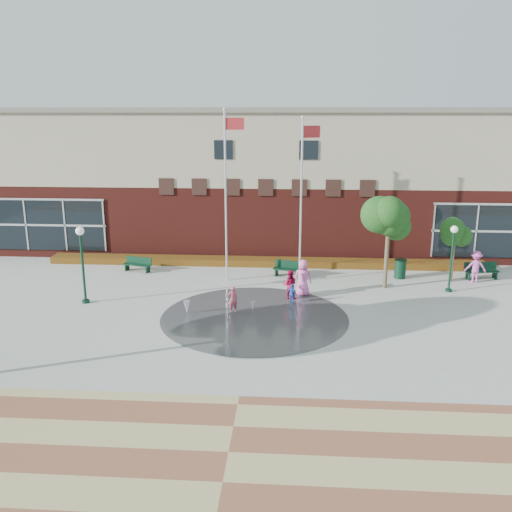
# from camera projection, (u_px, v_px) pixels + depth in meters

# --- Properties ---
(ground) EXTENTS (120.00, 120.00, 0.00)m
(ground) POSITION_uv_depth(u_px,v_px,m) (249.00, 345.00, 21.39)
(ground) COLOR #666056
(ground) RESTS_ON ground
(plaza_concrete) EXTENTS (46.00, 18.00, 0.01)m
(plaza_concrete) POSITION_uv_depth(u_px,v_px,m) (256.00, 310.00, 25.25)
(plaza_concrete) COLOR #A8A8A0
(plaza_concrete) RESTS_ON ground
(paver_band) EXTENTS (46.00, 6.00, 0.01)m
(paver_band) POSITION_uv_depth(u_px,v_px,m) (228.00, 453.00, 14.64)
(paver_band) COLOR #95533B
(paver_band) RESTS_ON ground
(splash_pad) EXTENTS (8.40, 8.40, 0.01)m
(splash_pad) POSITION_uv_depth(u_px,v_px,m) (254.00, 318.00, 24.29)
(splash_pad) COLOR #383A3D
(splash_pad) RESTS_ON ground
(library_building) EXTENTS (44.40, 10.40, 9.20)m
(library_building) POSITION_uv_depth(u_px,v_px,m) (269.00, 177.00, 37.06)
(library_building) COLOR #591C16
(library_building) RESTS_ON ground
(flower_bed) EXTENTS (26.00, 1.20, 0.40)m
(flower_bed) POSITION_uv_depth(u_px,v_px,m) (265.00, 265.00, 32.58)
(flower_bed) COLOR #981606
(flower_bed) RESTS_ON ground
(flagpole_left) EXTENTS (1.07, 0.19, 9.16)m
(flagpole_left) POSITION_uv_depth(u_px,v_px,m) (227.00, 188.00, 28.35)
(flagpole_left) COLOR silver
(flagpole_left) RESTS_ON ground
(flagpole_right) EXTENTS (1.00, 0.51, 8.77)m
(flagpole_right) POSITION_uv_depth(u_px,v_px,m) (302.00, 192.00, 28.25)
(flagpole_right) COLOR silver
(flagpole_right) RESTS_ON ground
(lamp_left) EXTENTS (0.40, 0.40, 3.76)m
(lamp_left) POSITION_uv_depth(u_px,v_px,m) (82.00, 256.00, 25.55)
(lamp_left) COLOR #0E311F
(lamp_left) RESTS_ON ground
(lamp_right) EXTENTS (0.37, 0.37, 3.46)m
(lamp_right) POSITION_uv_depth(u_px,v_px,m) (452.00, 251.00, 27.24)
(lamp_right) COLOR #0E311F
(lamp_right) RESTS_ON ground
(bench_left) EXTENTS (1.74, 0.92, 0.84)m
(bench_left) POSITION_uv_depth(u_px,v_px,m) (138.00, 267.00, 31.25)
(bench_left) COLOR #0E311F
(bench_left) RESTS_ON ground
(bench_mid) EXTENTS (1.88, 1.04, 0.91)m
(bench_mid) POSITION_uv_depth(u_px,v_px,m) (289.00, 272.00, 30.17)
(bench_mid) COLOR #0E311F
(bench_mid) RESTS_ON ground
(bench_right) EXTENTS (1.92, 0.81, 0.94)m
(bench_right) POSITION_uv_depth(u_px,v_px,m) (481.00, 274.00, 29.79)
(bench_right) COLOR #0E311F
(bench_right) RESTS_ON ground
(trash_can) EXTENTS (0.66, 0.66, 1.09)m
(trash_can) POSITION_uv_depth(u_px,v_px,m) (400.00, 269.00, 29.92)
(trash_can) COLOR #0E311F
(trash_can) RESTS_ON ground
(tree_mid) EXTENTS (2.98, 2.98, 5.03)m
(tree_mid) POSITION_uv_depth(u_px,v_px,m) (389.00, 219.00, 27.46)
(tree_mid) COLOR #4B3C2A
(tree_mid) RESTS_ON ground
(tree_small_right) EXTENTS (2.03, 2.03, 3.47)m
(tree_small_right) POSITION_uv_depth(u_px,v_px,m) (455.00, 236.00, 28.81)
(tree_small_right) COLOR #4B3C2A
(tree_small_right) RESTS_ON ground
(water_jet_a) EXTENTS (0.31, 0.31, 0.60)m
(water_jet_a) POSITION_uv_depth(u_px,v_px,m) (187.00, 314.00, 24.70)
(water_jet_a) COLOR white
(water_jet_a) RESTS_ON ground
(water_jet_b) EXTENTS (0.23, 0.23, 0.51)m
(water_jet_b) POSITION_uv_depth(u_px,v_px,m) (253.00, 313.00, 24.89)
(water_jet_b) COLOR white
(water_jet_b) RESTS_ON ground
(child_splash) EXTENTS (0.51, 0.40, 1.24)m
(child_splash) POSITION_uv_depth(u_px,v_px,m) (233.00, 299.00, 24.81)
(child_splash) COLOR #BE475E
(child_splash) RESTS_ON ground
(adult_red) EXTENTS (0.74, 0.58, 1.49)m
(adult_red) POSITION_uv_depth(u_px,v_px,m) (290.00, 285.00, 26.52)
(adult_red) COLOR #AE0D39
(adult_red) RESTS_ON ground
(adult_pink) EXTENTS (0.92, 0.61, 1.86)m
(adult_pink) POSITION_uv_depth(u_px,v_px,m) (303.00, 278.00, 26.97)
(adult_pink) COLOR pink
(adult_pink) RESTS_ON ground
(child_blue) EXTENTS (0.59, 0.57, 0.99)m
(child_blue) POSITION_uv_depth(u_px,v_px,m) (292.00, 294.00, 25.96)
(child_blue) COLOR blue
(child_blue) RESTS_ON ground
(person_bench) EXTENTS (1.17, 0.73, 1.74)m
(person_bench) POSITION_uv_depth(u_px,v_px,m) (475.00, 267.00, 29.13)
(person_bench) COLOR #D64FAF
(person_bench) RESTS_ON ground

